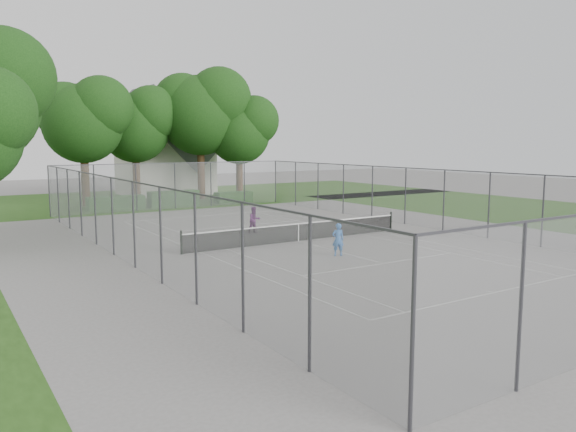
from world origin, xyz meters
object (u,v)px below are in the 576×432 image
tennis_net (298,231)px  woman_player (254,220)px  girl_player (338,239)px  house (165,152)px

tennis_net → woman_player: (-0.63, 3.51, 0.23)m
girl_player → woman_player: size_ratio=0.99×
tennis_net → girl_player: girl_player is taller
house → girl_player: bearing=-97.6°
tennis_net → woman_player: bearing=100.2°
girl_player → woman_player: bearing=-66.1°
house → tennis_net: bearing=-97.5°
house → woman_player: 26.42m
tennis_net → woman_player: woman_player is taller
house → woman_player: (-4.48, -25.82, -3.39)m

